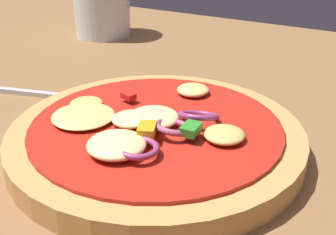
# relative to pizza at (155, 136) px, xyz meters

# --- Properties ---
(dining_table) EXTENTS (1.30, 0.89, 0.03)m
(dining_table) POSITION_rel_pizza_xyz_m (-0.03, -0.01, -0.03)
(dining_table) COLOR brown
(dining_table) RESTS_ON ground
(pizza) EXTENTS (0.24, 0.24, 0.04)m
(pizza) POSITION_rel_pizza_xyz_m (0.00, 0.00, 0.00)
(pizza) COLOR tan
(pizza) RESTS_ON dining_table
(fork) EXTENTS (0.18, 0.06, 0.01)m
(fork) POSITION_rel_pizza_xyz_m (-0.15, 0.04, -0.01)
(fork) COLOR silver
(fork) RESTS_ON dining_table
(beer_glass) EXTENTS (0.08, 0.08, 0.10)m
(beer_glass) POSITION_rel_pizza_xyz_m (-0.24, 0.26, 0.03)
(beer_glass) COLOR silver
(beer_glass) RESTS_ON dining_table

